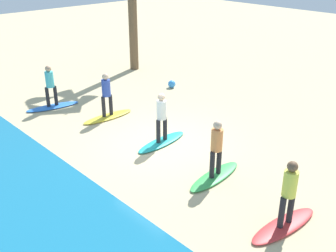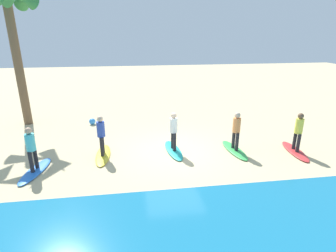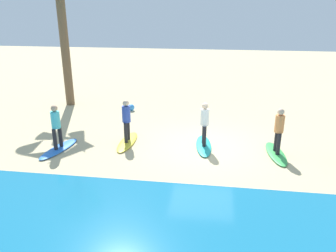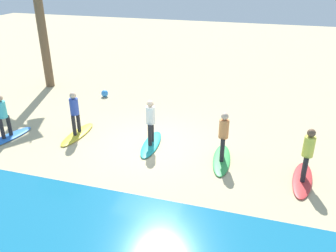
# 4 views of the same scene
# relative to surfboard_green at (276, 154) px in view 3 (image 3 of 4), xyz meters

# --- Properties ---
(ground_plane) EXTENTS (60.00, 60.00, 0.00)m
(ground_plane) POSITION_rel_surfboard_green_xyz_m (2.60, -0.36, -0.04)
(ground_plane) COLOR #CCB789
(surfboard_green) EXTENTS (0.76, 2.14, 0.09)m
(surfboard_green) POSITION_rel_surfboard_green_xyz_m (0.00, 0.00, 0.00)
(surfboard_green) COLOR green
(surfboard_green) RESTS_ON ground
(surfer_green) EXTENTS (0.32, 0.46, 1.64)m
(surfer_green) POSITION_rel_surfboard_green_xyz_m (0.00, 0.00, 0.99)
(surfer_green) COLOR #232328
(surfer_green) RESTS_ON surfboard_green
(surfboard_teal) EXTENTS (0.75, 2.14, 0.09)m
(surfboard_teal) POSITION_rel_surfboard_green_xyz_m (2.60, -0.36, 0.00)
(surfboard_teal) COLOR teal
(surfboard_teal) RESTS_ON ground
(surfer_teal) EXTENTS (0.32, 0.46, 1.64)m
(surfer_teal) POSITION_rel_surfboard_green_xyz_m (2.60, -0.36, 0.99)
(surfer_teal) COLOR #232328
(surfer_teal) RESTS_ON surfboard_teal
(surfboard_yellow) EXTENTS (0.60, 2.11, 0.09)m
(surfboard_yellow) POSITION_rel_surfboard_green_xyz_m (5.56, -0.30, 0.00)
(surfboard_yellow) COLOR yellow
(surfboard_yellow) RESTS_ON ground
(surfer_yellow) EXTENTS (0.32, 0.46, 1.64)m
(surfer_yellow) POSITION_rel_surfboard_green_xyz_m (5.56, -0.30, 0.99)
(surfer_yellow) COLOR #232328
(surfer_yellow) RESTS_ON surfboard_yellow
(surfboard_blue) EXTENTS (0.97, 2.17, 0.09)m
(surfboard_blue) POSITION_rel_surfboard_green_xyz_m (7.90, 0.71, 0.00)
(surfboard_blue) COLOR blue
(surfboard_blue) RESTS_ON ground
(surfer_blue) EXTENTS (0.32, 0.45, 1.64)m
(surfer_blue) POSITION_rel_surfboard_green_xyz_m (7.90, 0.71, 0.99)
(surfer_blue) COLOR #232328
(surfer_blue) RESTS_ON surfboard_blue
(beach_ball) EXTENTS (0.34, 0.34, 0.34)m
(beach_ball) POSITION_rel_surfboard_green_xyz_m (6.45, -4.46, 0.13)
(beach_ball) COLOR #338CE5
(beach_ball) RESTS_ON ground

